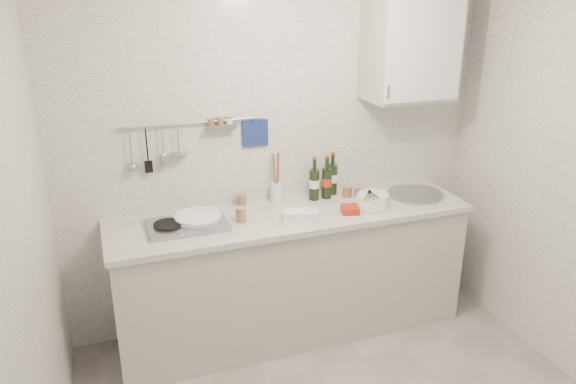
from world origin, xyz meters
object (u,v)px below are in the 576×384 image
(plate_stack_sink, at_px, (371,200))
(wine_bottles, at_px, (325,176))
(plate_stack_hob, at_px, (197,220))
(utensil_crock, at_px, (277,190))
(wall_cabinet, at_px, (411,48))

(plate_stack_sink, xyz_separation_m, wine_bottles, (-0.24, 0.27, 0.11))
(plate_stack_sink, bearing_deg, plate_stack_hob, 174.34)
(wine_bottles, height_order, utensil_crock, utensil_crock)
(utensil_crock, bearing_deg, plate_stack_sink, -28.04)
(wall_cabinet, relative_size, plate_stack_sink, 2.62)
(utensil_crock, bearing_deg, plate_stack_hob, -162.35)
(plate_stack_sink, bearing_deg, wall_cabinet, 30.05)
(wine_bottles, relative_size, utensil_crock, 0.86)
(plate_stack_sink, xyz_separation_m, utensil_crock, (-0.58, 0.31, 0.04))
(wall_cabinet, xyz_separation_m, plate_stack_sink, (-0.35, -0.20, -0.99))
(plate_stack_sink, distance_m, utensil_crock, 0.66)
(plate_stack_sink, bearing_deg, wine_bottles, 130.91)
(wall_cabinet, bearing_deg, wine_bottles, 173.10)
(wall_cabinet, height_order, plate_stack_sink, wall_cabinet)
(plate_stack_sink, distance_m, wine_bottles, 0.38)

